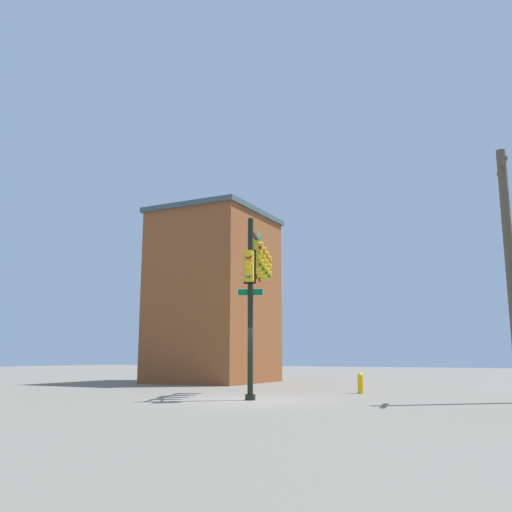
# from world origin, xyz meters

# --- Properties ---
(ground_plane) EXTENTS (120.00, 120.00, 0.00)m
(ground_plane) POSITION_xyz_m (0.00, 0.00, 0.00)
(ground_plane) COLOR slate
(signal_pole_assembly) EXTENTS (5.05, 2.06, 6.51)m
(signal_pole_assembly) POSITION_xyz_m (1.49, 0.49, 4.81)
(signal_pole_assembly) COLOR black
(signal_pole_assembly) RESTS_ON ground_plane
(utility_pole) EXTENTS (1.79, 0.44, 8.72)m
(utility_pole) POSITION_xyz_m (2.98, -8.47, 4.47)
(utility_pole) COLOR brown
(utility_pole) RESTS_ON ground_plane
(fire_hydrant) EXTENTS (0.33, 0.24, 0.83)m
(fire_hydrant) POSITION_xyz_m (5.12, -2.46, 0.41)
(fire_hydrant) COLOR yellow
(fire_hydrant) RESTS_ON ground_plane
(brick_building) EXTENTS (6.87, 6.19, 10.07)m
(brick_building) POSITION_xyz_m (10.67, 7.96, 5.05)
(brick_building) COLOR brown
(brick_building) RESTS_ON ground_plane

